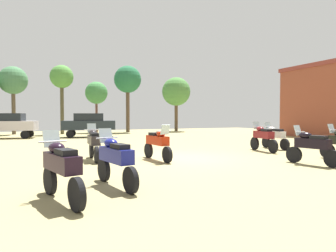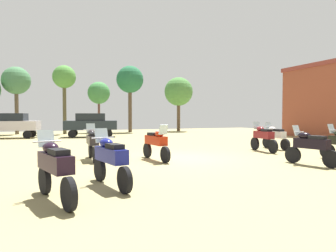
# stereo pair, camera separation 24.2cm
# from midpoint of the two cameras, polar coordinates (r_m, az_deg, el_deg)

# --- Properties ---
(ground_plane) EXTENTS (44.00, 52.00, 0.02)m
(ground_plane) POSITION_cam_midpoint_polar(r_m,az_deg,el_deg) (12.85, 1.74, -6.19)
(ground_plane) COLOR #928758
(motorcycle_1) EXTENTS (0.63, 2.28, 1.47)m
(motorcycle_1) POSITION_cam_midpoint_polar(r_m,az_deg,el_deg) (12.22, -2.55, -3.15)
(motorcycle_1) COLOR black
(motorcycle_1) RESTS_ON ground
(motorcycle_5) EXTENTS (0.72, 2.24, 1.47)m
(motorcycle_5) POSITION_cam_midpoint_polar(r_m,az_deg,el_deg) (7.83, -10.82, -6.07)
(motorcycle_5) COLOR black
(motorcycle_5) RESTS_ON ground
(motorcycle_6) EXTENTS (0.74, 2.05, 1.45)m
(motorcycle_6) POSITION_cam_midpoint_polar(r_m,az_deg,el_deg) (12.20, 25.12, -3.41)
(motorcycle_6) COLOR black
(motorcycle_6) RESTS_ON ground
(motorcycle_7) EXTENTS (0.62, 2.21, 1.48)m
(motorcycle_7) POSITION_cam_midpoint_polar(r_m,az_deg,el_deg) (12.61, -14.46, -3.03)
(motorcycle_7) COLOR black
(motorcycle_7) RESTS_ON ground
(motorcycle_8) EXTENTS (0.81, 2.21, 1.50)m
(motorcycle_8) POSITION_cam_midpoint_polar(r_m,az_deg,el_deg) (6.79, -20.57, -7.33)
(motorcycle_8) COLOR black
(motorcycle_8) RESTS_ON ground
(motorcycle_10) EXTENTS (0.62, 2.24, 1.50)m
(motorcycle_10) POSITION_cam_midpoint_polar(r_m,az_deg,el_deg) (16.00, 17.18, -1.97)
(motorcycle_10) COLOR black
(motorcycle_10) RESTS_ON ground
(motorcycle_12) EXTENTS (0.62, 2.11, 1.45)m
(motorcycle_12) POSITION_cam_midpoint_polar(r_m,az_deg,el_deg) (17.36, 19.21, -1.78)
(motorcycle_12) COLOR black
(motorcycle_12) RESTS_ON ground
(car_1) EXTENTS (4.58, 2.64, 2.00)m
(car_1) POSITION_cam_midpoint_polar(r_m,az_deg,el_deg) (27.22, -28.37, 0.39)
(car_1) COLOR black
(car_1) RESTS_ON ground
(car_3) EXTENTS (4.56, 2.57, 2.00)m
(car_3) POSITION_cam_midpoint_polar(r_m,az_deg,el_deg) (26.22, -15.01, 0.51)
(car_3) COLOR black
(car_3) RESTS_ON ground
(tree_3) EXTENTS (2.36, 2.36, 5.42)m
(tree_3) POSITION_cam_midpoint_polar(r_m,az_deg,el_deg) (33.05, -13.64, 6.07)
(tree_3) COLOR brown
(tree_3) RESTS_ON ground
(tree_4) EXTENTS (2.65, 2.65, 6.53)m
(tree_4) POSITION_cam_midpoint_polar(r_m,az_deg,el_deg) (32.71, -27.51, 7.55)
(tree_4) COLOR brown
(tree_4) RESTS_ON ground
(tree_5) EXTENTS (3.31, 3.31, 6.26)m
(tree_5) POSITION_cam_midpoint_polar(r_m,az_deg,el_deg) (35.22, 1.37, 6.48)
(tree_5) COLOR brown
(tree_5) RESTS_ON ground
(tree_6) EXTENTS (2.94, 2.94, 7.23)m
(tree_6) POSITION_cam_midpoint_polar(r_m,az_deg,el_deg) (33.34, -7.88, 8.59)
(tree_6) COLOR brown
(tree_6) RESTS_ON ground
(tree_7) EXTENTS (2.23, 2.23, 6.73)m
(tree_7) POSITION_cam_midpoint_polar(r_m,az_deg,el_deg) (31.40, -19.73, 8.53)
(tree_7) COLOR brown
(tree_7) RESTS_ON ground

